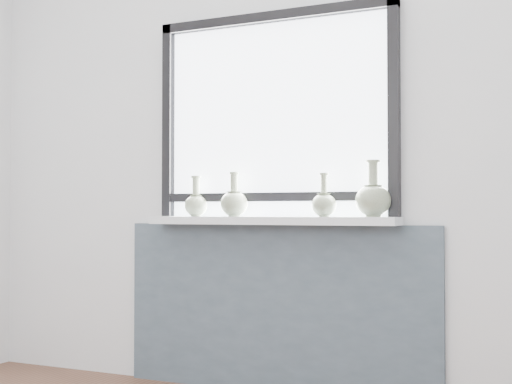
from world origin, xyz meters
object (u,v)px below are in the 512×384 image
at_px(vase_b, 234,202).
at_px(vase_c, 324,203).
at_px(vase_a, 196,203).
at_px(vase_d, 373,198).
at_px(windowsill, 269,221).

relative_size(vase_b, vase_c, 1.08).
xyz_separation_m(vase_b, vase_c, (0.49, -0.00, -0.01)).
bearing_deg(vase_c, vase_a, 178.58).
distance_m(vase_a, vase_c, 0.72).
bearing_deg(vase_d, windowsill, -179.19).
xyz_separation_m(vase_a, vase_b, (0.23, -0.02, 0.01)).
bearing_deg(vase_b, vase_d, 1.11).
relative_size(windowsill, vase_d, 4.90).
height_order(windowsill, vase_b, vase_b).
bearing_deg(vase_a, vase_c, -1.42).
bearing_deg(vase_a, vase_d, -0.09).
height_order(windowsill, vase_a, vase_a).
bearing_deg(vase_a, vase_b, -3.81).
height_order(vase_a, vase_c, vase_a).
height_order(vase_b, vase_d, vase_d).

